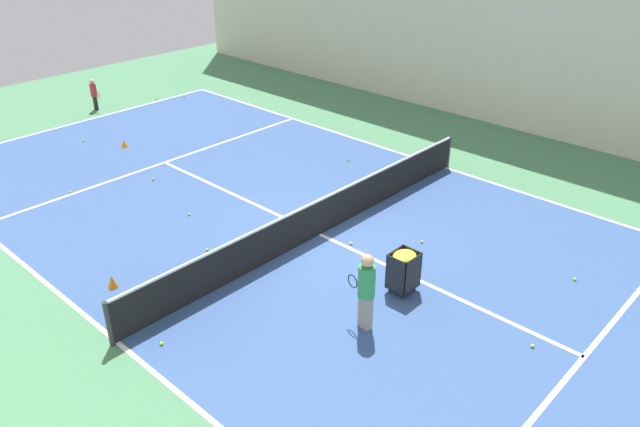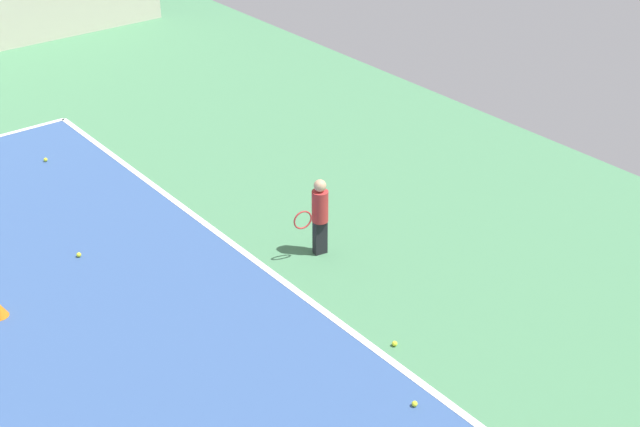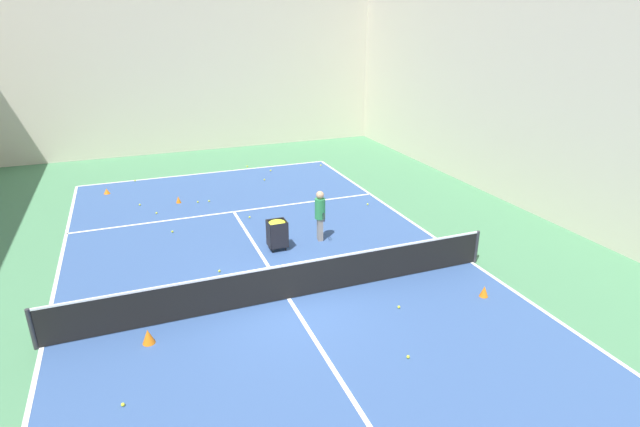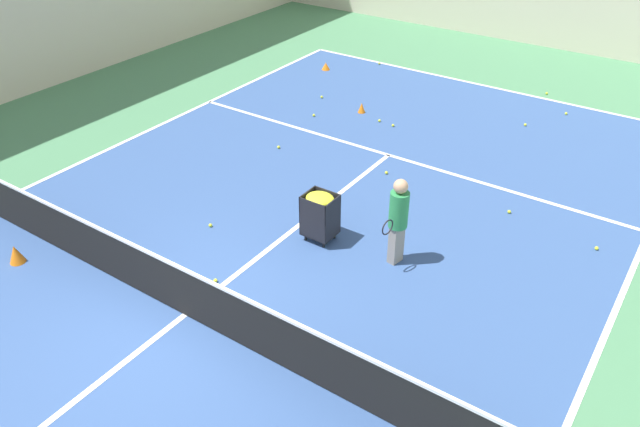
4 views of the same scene
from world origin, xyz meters
name	(u,v)px [view 2 (image 2 of 4)]	position (x,y,z in m)	size (l,w,h in m)	color
line_baseline_near	(224,237)	(0.00, -11.98, 0.01)	(11.18, 0.10, 0.00)	white
player_near_baseline	(319,212)	(-1.22, -12.82, 0.67)	(0.27, 0.58, 1.18)	black
tennis_ball_0	(395,344)	(-3.48, -12.21, 0.04)	(0.07, 0.07, 0.07)	yellow
tennis_ball_1	(79,255)	(0.83, -10.07, 0.04)	(0.07, 0.07, 0.07)	yellow
tennis_ball_20	(46,160)	(4.06, -10.96, 0.04)	(0.07, 0.07, 0.07)	yellow
tennis_ball_23	(415,404)	(-4.42, -11.65, 0.04)	(0.07, 0.07, 0.07)	yellow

